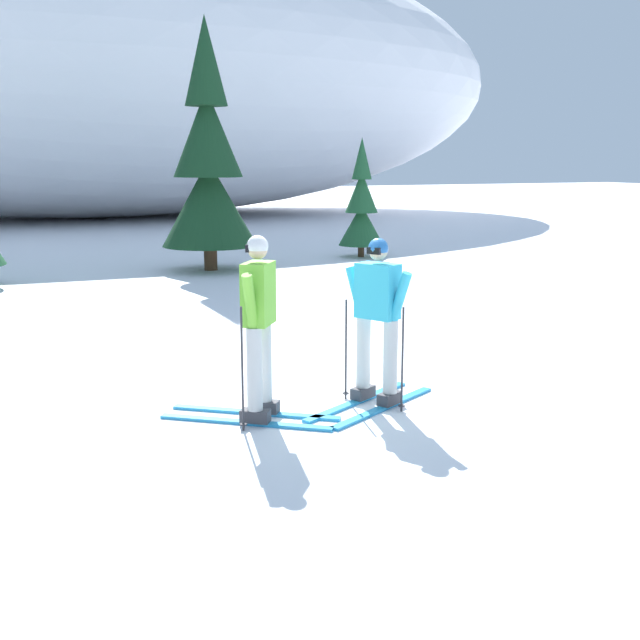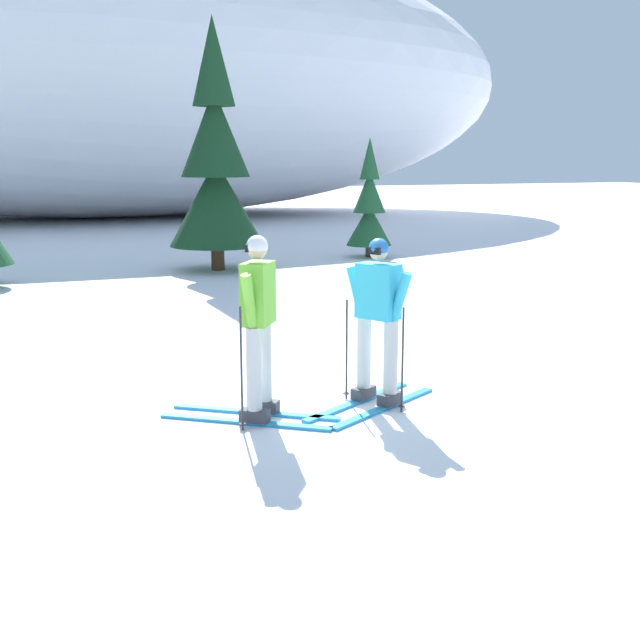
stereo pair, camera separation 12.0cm
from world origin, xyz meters
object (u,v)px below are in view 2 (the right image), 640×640
Objects in this scene: skier_lime_jacket at (258,325)px; skier_cyan_jacket at (377,319)px; pine_tree_center_right at (216,167)px; pine_tree_far_right at (369,208)px.

skier_cyan_jacket is (1.29, 0.01, -0.04)m from skier_lime_jacket.
pine_tree_center_right is (2.49, 10.60, 1.40)m from skier_lime_jacket.
pine_tree_center_right is (1.19, 10.59, 1.43)m from skier_cyan_jacket.
pine_tree_far_right reaches higher than skier_cyan_jacket.
pine_tree_center_right reaches higher than pine_tree_far_right.
skier_lime_jacket reaches higher than skier_cyan_jacket.
skier_lime_jacket is 10.98m from pine_tree_center_right.
pine_tree_far_right is (5.49, 11.48, 0.37)m from skier_cyan_jacket.
skier_lime_jacket is 13.35m from pine_tree_far_right.
pine_tree_center_right reaches higher than skier_lime_jacket.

